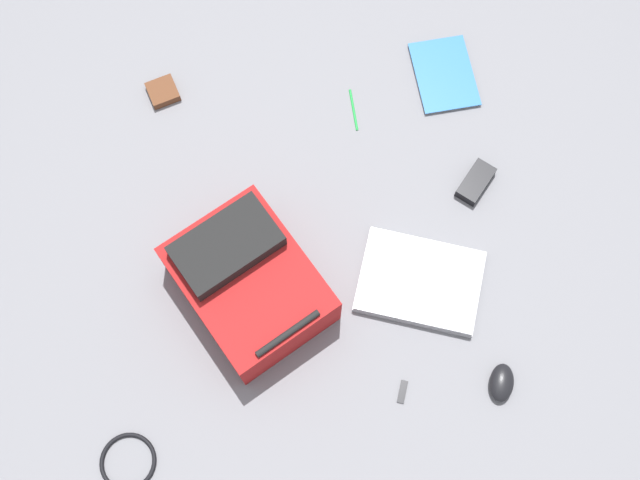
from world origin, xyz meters
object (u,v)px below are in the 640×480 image
object	(u,v)px
cable_coil	(128,462)
power_brick	(476,182)
laptop	(420,281)
usb_stick	(403,392)
earbud_pouch	(163,92)
computer_mouse	(502,383)
book_comic	(444,75)
backpack	(248,281)
pen_black	(354,109)

from	to	relation	value
cable_coil	power_brick	world-z (taller)	power_brick
laptop	power_brick	bearing A→B (deg)	53.80
usb_stick	cable_coil	bearing A→B (deg)	-171.95
earbud_pouch	usb_stick	xyz separation A→B (m)	(0.57, -0.92, -0.01)
computer_mouse	power_brick	world-z (taller)	computer_mouse
book_comic	usb_stick	size ratio (longest dim) A/B	4.22
book_comic	power_brick	size ratio (longest dim) A/B	2.02
cable_coil	usb_stick	xyz separation A→B (m)	(0.70, 0.10, -0.00)
backpack	usb_stick	size ratio (longest dim) A/B	8.31
book_comic	earbud_pouch	size ratio (longest dim) A/B	3.05
cable_coil	pen_black	xyz separation A→B (m)	(0.67, 0.91, -0.00)
backpack	earbud_pouch	size ratio (longest dim) A/B	6.00
laptop	computer_mouse	size ratio (longest dim) A/B	3.84
laptop	usb_stick	distance (m)	0.29
backpack	laptop	distance (m)	0.46
backpack	earbud_pouch	bearing A→B (deg)	108.51
power_brick	backpack	bearing A→B (deg)	-159.68
computer_mouse	earbud_pouch	xyz separation A→B (m)	(-0.82, 0.93, -0.01)
cable_coil	book_comic	bearing A→B (deg)	46.39
computer_mouse	usb_stick	size ratio (longest dim) A/B	1.68
usb_stick	power_brick	bearing A→B (deg)	62.96
book_comic	computer_mouse	bearing A→B (deg)	-89.71
power_brick	pen_black	size ratio (longest dim) A/B	0.93
laptop	usb_stick	xyz separation A→B (m)	(-0.08, -0.28, -0.01)
computer_mouse	power_brick	xyz separation A→B (m)	(0.03, 0.55, -0.00)
power_brick	usb_stick	bearing A→B (deg)	-117.04
laptop	power_brick	xyz separation A→B (m)	(0.19, 0.27, 0.00)
laptop	computer_mouse	distance (m)	0.33
laptop	power_brick	distance (m)	0.33
laptop	computer_mouse	xyz separation A→B (m)	(0.17, -0.29, 0.00)
laptop	pen_black	distance (m)	0.54
laptop	earbud_pouch	xyz separation A→B (m)	(-0.66, 0.64, -0.00)
backpack	pen_black	xyz separation A→B (m)	(0.34, 0.50, -0.09)
backpack	pen_black	size ratio (longest dim) A/B	3.69
backpack	book_comic	size ratio (longest dim) A/B	1.97
backpack	book_comic	world-z (taller)	backpack
computer_mouse	pen_black	bearing A→B (deg)	125.87
earbud_pouch	pen_black	bearing A→B (deg)	-11.43
pen_black	usb_stick	xyz separation A→B (m)	(0.03, -0.81, 0.00)
laptop	usb_stick	size ratio (longest dim) A/B	6.46
book_comic	computer_mouse	size ratio (longest dim) A/B	2.51
laptop	pen_black	size ratio (longest dim) A/B	2.87
power_brick	earbud_pouch	world-z (taller)	power_brick
power_brick	earbud_pouch	bearing A→B (deg)	156.18
book_comic	pen_black	xyz separation A→B (m)	(-0.28, -0.08, -0.00)
laptop	power_brick	world-z (taller)	same
power_brick	pen_black	xyz separation A→B (m)	(-0.31, 0.27, -0.01)
laptop	cable_coil	xyz separation A→B (m)	(-0.79, -0.38, -0.01)
laptop	book_comic	xyz separation A→B (m)	(0.16, 0.62, -0.01)
earbud_pouch	backpack	bearing A→B (deg)	-71.49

